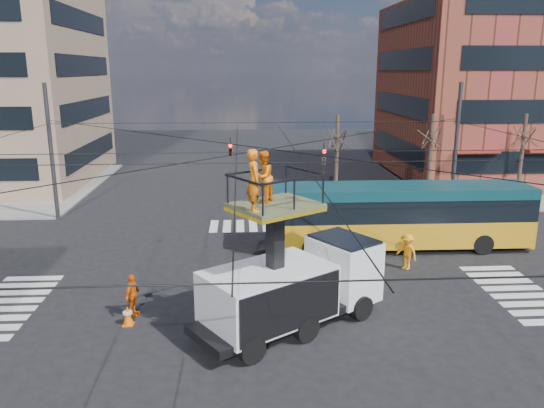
{
  "coord_description": "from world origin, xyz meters",
  "views": [
    {
      "loc": [
        -1.05,
        -19.2,
        8.73
      ],
      "look_at": [
        0.26,
        2.54,
        3.17
      ],
      "focal_mm": 35.0,
      "sensor_mm": 36.0,
      "label": 1
    }
  ],
  "objects": [
    {
      "name": "ground",
      "position": [
        0.0,
        0.0,
        0.0
      ],
      "size": [
        120.0,
        120.0,
        0.0
      ],
      "primitive_type": "plane",
      "color": "black",
      "rests_on": "ground"
    },
    {
      "name": "sidewalk_ne",
      "position": [
        21.0,
        21.0,
        0.06
      ],
      "size": [
        18.0,
        18.0,
        0.12
      ],
      "primitive_type": "cube",
      "color": "slate",
      "rests_on": "ground"
    },
    {
      "name": "crosswalks",
      "position": [
        0.0,
        0.0,
        0.01
      ],
      "size": [
        22.4,
        22.4,
        0.02
      ],
      "primitive_type": null,
      "color": "silver",
      "rests_on": "ground"
    },
    {
      "name": "building_ne",
      "position": [
        21.98,
        23.98,
        7.0
      ],
      "size": [
        20.06,
        16.06,
        14.0
      ],
      "color": "brown",
      "rests_on": "ground"
    },
    {
      "name": "overhead_network",
      "position": [
        -0.07,
        0.4,
        4.29
      ],
      "size": [
        24.24,
        24.24,
        8.0
      ],
      "color": "#2D2D30",
      "rests_on": "ground"
    },
    {
      "name": "tree_a",
      "position": [
        5.0,
        13.5,
        4.63
      ],
      "size": [
        2.0,
        2.0,
        6.0
      ],
      "color": "#382B21",
      "rests_on": "ground"
    },
    {
      "name": "tree_b",
      "position": [
        11.0,
        13.5,
        4.63
      ],
      "size": [
        2.0,
        2.0,
        6.0
      ],
      "color": "#382B21",
      "rests_on": "ground"
    },
    {
      "name": "tree_c",
      "position": [
        17.0,
        13.5,
        4.63
      ],
      "size": [
        2.0,
        2.0,
        6.0
      ],
      "color": "#382B21",
      "rests_on": "ground"
    },
    {
      "name": "utility_truck",
      "position": [
        0.71,
        -2.25,
        2.06
      ],
      "size": [
        7.09,
        5.81,
        6.43
      ],
      "rotation": [
        0.0,
        0.0,
        0.59
      ],
      "color": "black",
      "rests_on": "ground"
    },
    {
      "name": "city_bus",
      "position": [
        6.77,
        5.72,
        1.73
      ],
      "size": [
        12.88,
        2.72,
        3.2
      ],
      "rotation": [
        0.0,
        0.0,
        -0.01
      ],
      "color": "#C58512",
      "rests_on": "ground"
    },
    {
      "name": "traffic_cone",
      "position": [
        -5.08,
        -1.9,
        0.35
      ],
      "size": [
        0.36,
        0.36,
        0.71
      ],
      "primitive_type": "cone",
      "color": "orange",
      "rests_on": "ground"
    },
    {
      "name": "worker_ground",
      "position": [
        -5.02,
        -1.2,
        0.8
      ],
      "size": [
        0.62,
        1.0,
        1.59
      ],
      "primitive_type": "imported",
      "rotation": [
        0.0,
        0.0,
        1.31
      ],
      "color": "orange",
      "rests_on": "ground"
    },
    {
      "name": "flagger",
      "position": [
        6.31,
        2.79,
        0.82
      ],
      "size": [
        1.1,
        1.22,
        1.65
      ],
      "primitive_type": "imported",
      "rotation": [
        0.0,
        0.0,
        -0.98
      ],
      "color": "orange",
      "rests_on": "ground"
    }
  ]
}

